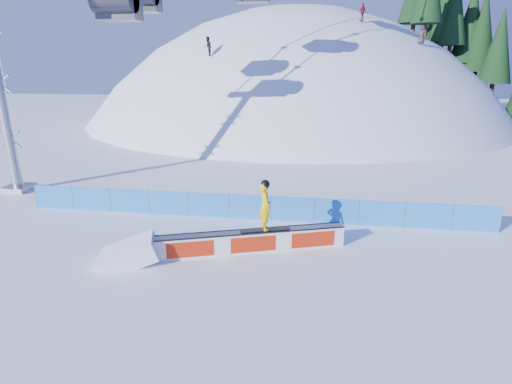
# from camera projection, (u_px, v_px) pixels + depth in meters

# --- Properties ---
(ground) EXTENTS (160.00, 160.00, 0.00)m
(ground) POSITION_uv_depth(u_px,v_px,m) (230.00, 264.00, 14.67)
(ground) COLOR white
(ground) RESTS_ON ground
(snow_hill) EXTENTS (64.00, 64.00, 64.00)m
(snow_hill) POSITION_uv_depth(u_px,v_px,m) (290.00, 239.00, 59.74)
(snow_hill) COLOR white
(snow_hill) RESTS_ON ground
(treeline) EXTENTS (19.76, 11.09, 21.31)m
(treeline) POSITION_uv_depth(u_px,v_px,m) (479.00, 27.00, 47.33)
(treeline) COLOR #362215
(treeline) RESTS_ON ground
(safety_fence) EXTENTS (22.05, 0.05, 1.30)m
(safety_fence) POSITION_uv_depth(u_px,v_px,m) (250.00, 207.00, 18.73)
(safety_fence) COLOR blue
(safety_fence) RESTS_ON ground
(rail_box) EXTENTS (7.14, 2.89, 0.88)m
(rail_box) POSITION_uv_depth(u_px,v_px,m) (252.00, 241.00, 15.50)
(rail_box) COLOR white
(rail_box) RESTS_ON ground
(snow_ramp) EXTENTS (2.50, 2.00, 1.36)m
(snow_ramp) POSITION_uv_depth(u_px,v_px,m) (130.00, 262.00, 14.82)
(snow_ramp) COLOR white
(snow_ramp) RESTS_ON ground
(snowboarder) EXTENTS (1.93, 0.96, 2.01)m
(snowboarder) POSITION_uv_depth(u_px,v_px,m) (265.00, 206.00, 15.15)
(snowboarder) COLOR black
(snowboarder) RESTS_ON rail_box
(distant_skiers) EXTENTS (20.55, 12.64, 7.35)m
(distant_skiers) POSITION_uv_depth(u_px,v_px,m) (315.00, 18.00, 39.79)
(distant_skiers) COLOR black
(distant_skiers) RESTS_ON ground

